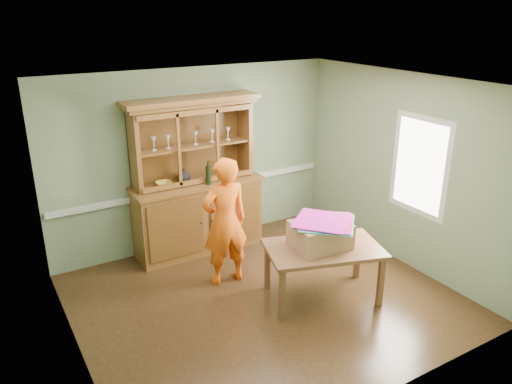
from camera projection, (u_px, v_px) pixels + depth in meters
floor at (265, 299)px, 6.35m from camera, size 4.50×4.50×0.00m
ceiling at (266, 85)px, 5.40m from camera, size 4.50×4.50×0.00m
wall_back at (195, 159)px, 7.48m from camera, size 4.50×0.00×4.50m
wall_left at (67, 244)px, 4.80m from camera, size 0.00×4.00×4.00m
wall_right at (402, 170)px, 6.95m from camera, size 0.00×4.00×4.00m
wall_front at (389, 274)px, 4.27m from camera, size 4.50×0.00×4.50m
chair_rail at (197, 187)px, 7.62m from camera, size 4.41×0.05×0.08m
framed_map at (60, 214)px, 4.98m from camera, size 0.03×0.60×0.46m
window_panel at (419, 166)px, 6.65m from camera, size 0.03×0.96×1.36m
china_hutch at (197, 199)px, 7.40m from camera, size 1.97×0.65×2.32m
dining_table at (323, 253)px, 6.19m from camera, size 1.60×1.23×0.70m
cardboard_box at (320, 235)px, 6.13m from camera, size 0.71×0.59×0.31m
kite_stack at (325, 222)px, 6.04m from camera, size 0.89×0.89×0.04m
person at (225, 222)px, 6.48m from camera, size 0.66×0.45×1.74m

